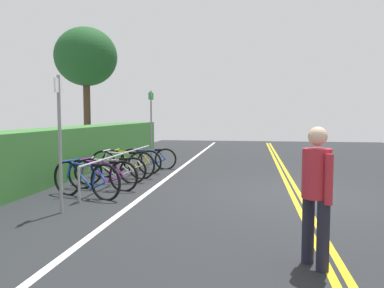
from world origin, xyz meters
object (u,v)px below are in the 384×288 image
bicycle_1 (102,175)px  sign_post_far (151,121)px  bicycle_5 (149,159)px  bicycle_0 (86,180)px  tree_mid (86,58)px  bicycle_4 (132,162)px  bicycle_3 (122,164)px  bicycle_2 (111,171)px  sign_post_near (60,131)px  pedestrian (316,188)px  bike_rack (122,159)px

bicycle_1 → sign_post_far: size_ratio=0.71×
bicycle_5 → bicycle_0: bearing=177.2°
bicycle_0 → tree_mid: size_ratio=0.33×
tree_mid → bicycle_5: bearing=-136.5°
bicycle_4 → sign_post_far: bearing=-0.9°
bicycle_3 → bicycle_2: bearing=-179.7°
bicycle_3 → tree_mid: tree_mid is taller
sign_post_near → tree_mid: bearing=21.0°
bicycle_2 → sign_post_far: 3.99m
bicycle_1 → sign_post_near: sign_post_near is taller
pedestrian → bicycle_2: bearing=41.4°
bicycle_3 → sign_post_near: (-3.78, -0.17, 1.06)m
bicycle_5 → sign_post_near: bearing=179.0°
bicycle_4 → sign_post_far: sign_post_far is taller
bicycle_1 → sign_post_far: 4.75m
bicycle_5 → sign_post_near: 5.62m
bicycle_4 → bicycle_5: (0.92, -0.26, -0.02)m
bicycle_4 → pedestrian: size_ratio=1.11×
bicycle_3 → bicycle_0: bearing=-178.5°
pedestrian → tree_mid: 13.99m
bicycle_2 → bicycle_5: same height
tree_mid → bicycle_3: bearing=-148.6°
bicycle_3 → sign_post_near: sign_post_near is taller
bicycle_0 → bicycle_1: 0.84m
bicycle_0 → bicycle_3: bearing=1.5°
bicycle_1 → sign_post_near: 2.38m
bicycle_4 → pedestrian: pedestrian is taller
bike_rack → bicycle_1: (-1.27, 0.05, -0.21)m
bicycle_1 → bicycle_5: bearing=-3.0°
bicycle_5 → sign_post_far: size_ratio=0.69×
sign_post_near → bicycle_0: bearing=4.8°
bicycle_4 → bicycle_5: size_ratio=1.03×
pedestrian → bicycle_0: bearing=52.8°
bicycle_0 → sign_post_far: (5.45, 0.02, 1.13)m
bike_rack → bicycle_5: bearing=-3.4°
bicycle_3 → bicycle_5: size_ratio=1.08×
bicycle_5 → sign_post_far: bearing=10.6°
bicycle_1 → sign_post_far: bearing=0.6°
sign_post_near → tree_mid: size_ratio=0.45×
bicycle_4 → bicycle_5: bicycle_4 is taller
bicycle_3 → bicycle_4: bearing=-0.8°
bicycle_3 → tree_mid: (5.65, 3.45, 3.71)m
bicycle_4 → bike_rack: bearing=-173.7°
bicycle_2 → bicycle_4: 1.68m
tree_mid → bicycle_4: bearing=-144.5°
bicycle_2 → sign_post_near: (-2.90, -0.17, 1.11)m
bicycle_1 → bicycle_3: (1.67, 0.09, 0.02)m
bicycle_5 → pedestrian: pedestrian is taller
bicycle_1 → bicycle_5: bicycle_1 is taller
bicycle_4 → sign_post_far: 2.43m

